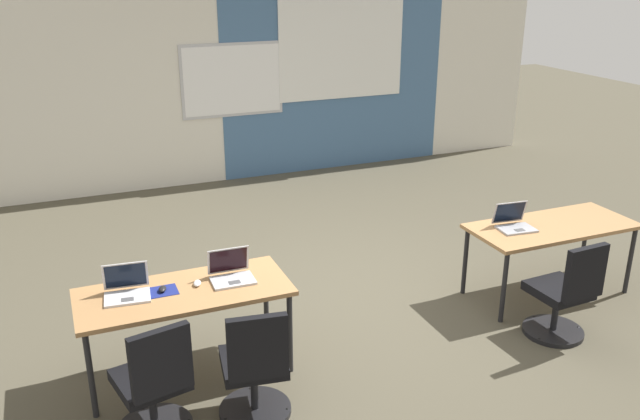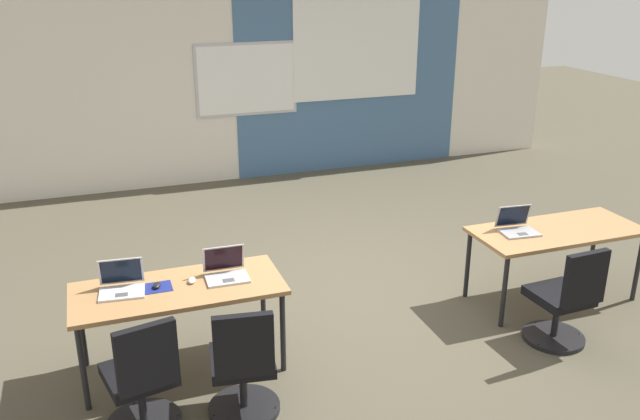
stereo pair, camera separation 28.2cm
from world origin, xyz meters
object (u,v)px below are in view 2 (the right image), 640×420
laptop_near_right_inner (517,227)px  chair_near_right_inner (564,304)px  desk_near_right (557,235)px  laptop_near_left_end (122,285)px  desk_near_left (178,294)px  laptop_near_left_inner (226,271)px  mouse_near_left_inner (192,280)px  mouse_near_left_end (157,285)px  chair_near_left_end (143,385)px  chair_near_left_inner (243,371)px

laptop_near_right_inner → chair_near_right_inner: size_ratio=0.39×
desk_near_right → laptop_near_right_inner: (-0.40, 0.07, 0.11)m
desk_near_right → laptop_near_left_end: (-3.91, 0.07, 0.11)m
desk_near_left → laptop_near_left_end: laptop_near_left_end is taller
laptop_near_left_inner → mouse_near_left_inner: size_ratio=3.00×
mouse_near_left_end → chair_near_right_inner: 3.32m
desk_near_right → chair_near_left_end: chair_near_left_end is taller
desk_near_right → chair_near_right_inner: size_ratio=1.74×
mouse_near_left_inner → desk_near_left: bearing=-159.8°
laptop_near_left_inner → laptop_near_left_end: 0.79m
desk_near_left → chair_near_left_end: size_ratio=1.74×
chair_near_right_inner → desk_near_left: bearing=-16.0°
mouse_near_left_inner → chair_near_right_inner: 3.07m
desk_near_left → mouse_near_left_end: (-0.15, 0.04, 0.08)m
desk_near_left → mouse_near_left_end: mouse_near_left_end is taller
desk_near_left → mouse_near_left_end: size_ratio=14.26×
desk_near_left → laptop_near_left_inner: 0.40m
desk_near_right → mouse_near_left_inner: mouse_near_left_inner is taller
laptop_near_left_inner → chair_near_left_end: size_ratio=0.37×
mouse_near_left_inner → laptop_near_left_inner: bearing=0.0°
chair_near_left_inner → laptop_near_left_end: 1.17m
laptop_near_right_inner → laptop_near_left_end: bearing=-174.2°
laptop_near_right_inner → mouse_near_left_inner: bearing=-173.7°
desk_near_right → desk_near_left: bearing=180.0°
desk_near_left → laptop_near_left_inner: (0.39, 0.04, 0.11)m
desk_near_left → mouse_near_left_inner: bearing=20.2°
desk_near_left → chair_near_right_inner: 3.16m
desk_near_right → laptop_near_left_inner: size_ratio=4.73×
chair_near_right_inner → chair_near_left_inner: bearing=-1.9°
mouse_near_left_inner → chair_near_left_inner: bearing=-75.9°
chair_near_left_end → laptop_near_left_inner: bearing=-147.7°
mouse_near_left_inner → laptop_near_left_end: bearing=176.7°
mouse_near_left_inner → desk_near_right: bearing=-0.7°
laptop_near_right_inner → chair_near_left_inner: bearing=-157.6°
chair_near_left_inner → desk_near_right: bearing=-158.3°
mouse_near_left_inner → laptop_near_right_inner: bearing=0.6°
desk_near_left → mouse_near_left_inner: 0.14m
desk_near_left → laptop_near_right_inner: bearing=1.3°
desk_near_left → chair_near_left_inner: (0.32, -0.76, -0.28)m
laptop_near_left_end → chair_near_left_inner: bearing=-43.1°
mouse_near_left_end → laptop_near_right_inner: 3.26m
laptop_near_left_inner → mouse_near_left_end: size_ratio=3.01×
laptop_near_left_end → chair_near_right_inner: (3.47, -0.78, -0.39)m
laptop_near_left_end → mouse_near_left_end: laptop_near_left_end is taller
mouse_near_left_inner → chair_near_right_inner: size_ratio=0.12×
laptop_near_left_end → chair_near_right_inner: 3.58m
chair_near_left_inner → chair_near_right_inner: size_ratio=1.00×
laptop_near_left_inner → laptop_near_right_inner: 2.72m
chair_near_left_inner → chair_near_right_inner: (2.75, 0.05, 0.00)m
laptop_near_right_inner → chair_near_left_end: bearing=-161.8°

